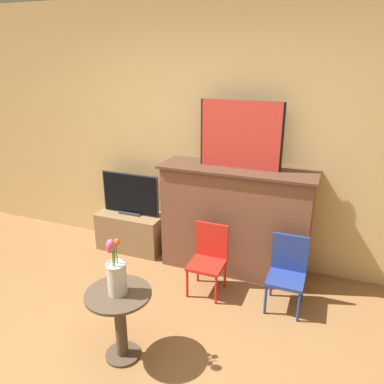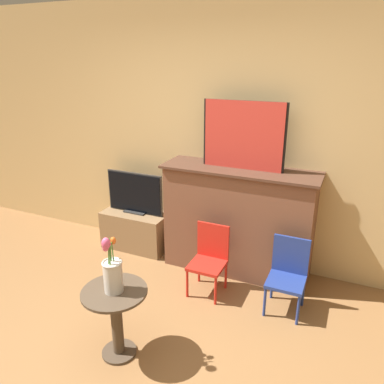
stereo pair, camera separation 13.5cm
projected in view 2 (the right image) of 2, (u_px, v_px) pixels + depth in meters
The scene contains 9 objects.
wall_back at pixel (222, 137), 3.85m from camera, with size 8.00×0.06×2.70m.
fireplace_mantel at pixel (238, 220), 3.80m from camera, with size 1.54×0.47×1.11m.
painting at pixel (243, 136), 3.50m from camera, with size 0.80×0.03×0.64m.
tv_stand at pixel (137, 229), 4.39m from camera, with size 0.76×0.40×0.44m.
tv_monitor at pixel (135, 193), 4.24m from camera, with size 0.69×0.12×0.48m.
chair_red at pixel (210, 256), 3.52m from camera, with size 0.32×0.32×0.66m.
chair_blue at pixel (288, 272), 3.27m from camera, with size 0.32×0.32×0.66m.
side_table at pixel (116, 314), 2.74m from camera, with size 0.48×0.48×0.56m.
vase_tulips at pixel (112, 272), 2.61m from camera, with size 0.14×0.17×0.46m.
Camera 2 is at (1.27, -1.48, 2.14)m, focal length 35.00 mm.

